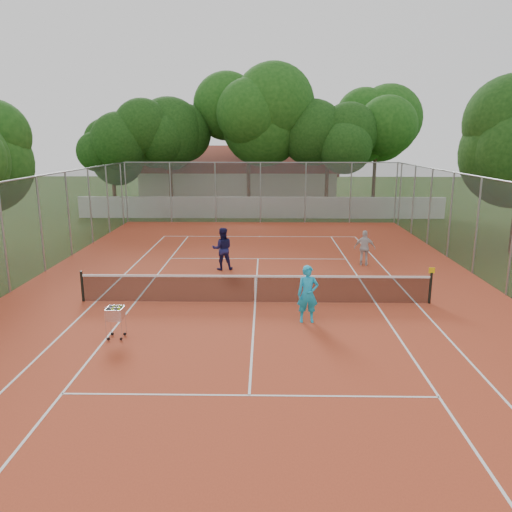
{
  "coord_description": "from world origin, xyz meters",
  "views": [
    {
      "loc": [
        0.33,
        -16.28,
        5.46
      ],
      "look_at": [
        0.0,
        1.5,
        1.3
      ],
      "focal_mm": 35.0,
      "sensor_mm": 36.0,
      "label": 1
    }
  ],
  "objects_px": {
    "player_far_right": "(365,248)",
    "ball_hopper": "(116,322)",
    "clubhouse": "(240,177)",
    "player_far_left": "(222,249)",
    "tennis_net": "(255,289)",
    "player_near": "(308,294)"
  },
  "relations": [
    {
      "from": "clubhouse",
      "to": "ball_hopper",
      "type": "relative_size",
      "value": 16.61
    },
    {
      "from": "player_far_left",
      "to": "ball_hopper",
      "type": "xyz_separation_m",
      "value": [
        -2.34,
        -7.66,
        -0.42
      ]
    },
    {
      "from": "player_near",
      "to": "player_far_right",
      "type": "xyz_separation_m",
      "value": [
        3.1,
        7.12,
        -0.1
      ]
    },
    {
      "from": "player_near",
      "to": "ball_hopper",
      "type": "bearing_deg",
      "value": -167.91
    },
    {
      "from": "ball_hopper",
      "to": "tennis_net",
      "type": "bearing_deg",
      "value": 26.7
    },
    {
      "from": "player_far_right",
      "to": "player_far_left",
      "type": "bearing_deg",
      "value": 20.4
    },
    {
      "from": "player_far_left",
      "to": "ball_hopper",
      "type": "relative_size",
      "value": 1.84
    },
    {
      "from": "clubhouse",
      "to": "player_far_right",
      "type": "height_order",
      "value": "clubhouse"
    },
    {
      "from": "player_far_right",
      "to": "clubhouse",
      "type": "bearing_deg",
      "value": -61.7
    },
    {
      "from": "tennis_net",
      "to": "ball_hopper",
      "type": "bearing_deg",
      "value": -139.71
    },
    {
      "from": "player_near",
      "to": "player_far_right",
      "type": "relative_size",
      "value": 1.13
    },
    {
      "from": "tennis_net",
      "to": "player_far_right",
      "type": "bearing_deg",
      "value": 48.19
    },
    {
      "from": "player_far_left",
      "to": "player_far_right",
      "type": "height_order",
      "value": "player_far_left"
    },
    {
      "from": "player_far_left",
      "to": "player_far_right",
      "type": "relative_size",
      "value": 1.16
    },
    {
      "from": "clubhouse",
      "to": "player_far_left",
      "type": "bearing_deg",
      "value": -88.81
    },
    {
      "from": "tennis_net",
      "to": "player_far_left",
      "type": "xyz_separation_m",
      "value": [
        -1.49,
        4.42,
        0.42
      ]
    },
    {
      "from": "player_far_left",
      "to": "clubhouse",
      "type": "bearing_deg",
      "value": -96.31
    },
    {
      "from": "clubhouse",
      "to": "player_near",
      "type": "bearing_deg",
      "value": -83.28
    },
    {
      "from": "tennis_net",
      "to": "clubhouse",
      "type": "bearing_deg",
      "value": 93.95
    },
    {
      "from": "player_far_right",
      "to": "ball_hopper",
      "type": "bearing_deg",
      "value": 57.37
    },
    {
      "from": "ball_hopper",
      "to": "clubhouse",
      "type": "bearing_deg",
      "value": 73.17
    },
    {
      "from": "tennis_net",
      "to": "player_near",
      "type": "bearing_deg",
      "value": -48.29
    }
  ]
}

